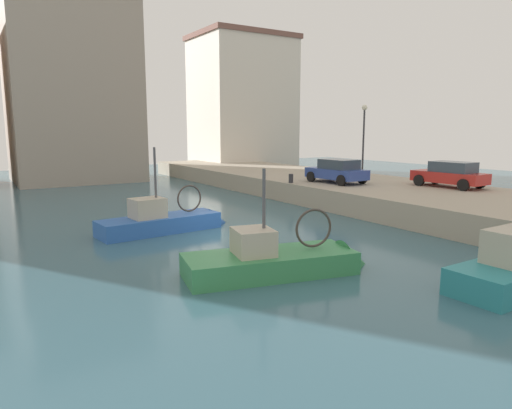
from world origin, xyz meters
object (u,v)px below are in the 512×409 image
Objects in this scene: fishing_boat_blue at (167,228)px; quay_streetlamp at (364,129)px; mooring_bollard_mid at (291,178)px; parked_car_red at (450,174)px; parked_car_blue at (337,171)px; fishing_boat_green at (282,270)px.

quay_streetlamp is at bearing 12.00° from fishing_boat_blue.
mooring_bollard_mid is 0.11× the size of quay_streetlamp.
fishing_boat_blue reaches higher than parked_car_red.
quay_streetlamp is (5.65, -0.37, 2.98)m from mooring_bollard_mid.
parked_car_blue is 6.40m from parked_car_red.
quay_streetlamp reaches higher than fishing_boat_blue.
fishing_boat_green is 7.71m from fishing_boat_blue.
quay_streetlamp reaches higher than parked_car_blue.
quay_streetlamp is (3.25, 1.10, 2.52)m from parked_car_blue.
fishing_boat_blue reaches higher than fishing_boat_green.
fishing_boat_green is 1.54× the size of parked_car_red.
parked_car_blue is 2.85m from mooring_bollard_mid.
fishing_boat_green is 1.31× the size of quay_streetlamp.
quay_streetlamp is at bearing 96.53° from parked_car_red.
fishing_boat_blue is (-0.80, 7.67, 0.03)m from fishing_boat_green.
parked_car_red reaches higher than mooring_bollard_mid.
fishing_boat_blue is 11.34× the size of mooring_bollard_mid.
parked_car_blue is at bearing 128.11° from parked_car_red.
fishing_boat_green is at bearing -84.06° from fishing_boat_blue.
parked_car_blue is at bearing -31.47° from mooring_bollard_mid.
fishing_boat_green is 14.29m from mooring_bollard_mid.
parked_car_red is 7.49× the size of mooring_bollard_mid.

